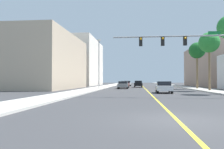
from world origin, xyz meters
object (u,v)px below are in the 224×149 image
Objects in this scene: street_lamp at (99,61)px; car_white at (164,87)px; traffic_signal_mast at (194,47)px; car_silver at (127,83)px; palm_mid at (209,43)px; car_red at (125,84)px; palm_far at (197,51)px; car_gray at (123,85)px; car_black at (138,84)px.

car_white is at bearing -44.68° from street_lamp.
car_silver is (-7.72, 41.25, -3.92)m from traffic_signal_mast.
street_lamp reaches higher than car_white.
palm_mid reaches higher than car_silver.
car_red is (-12.85, 15.46, -6.18)m from palm_mid.
palm_far reaches higher than car_white.
car_gray is (-7.73, 20.97, -3.93)m from traffic_signal_mast.
car_black is (-2.94, 22.47, 0.03)m from car_white.
street_lamp reaches higher than car_black.
car_white is 14.99m from car_gray.
car_red is at bearing -150.39° from car_black.
car_gray is 1.12× the size of car_red.
car_red is (-13.02, 8.08, -5.96)m from palm_far.
car_silver is 13.22m from car_red.
car_gray is (-5.80, 13.82, -0.00)m from car_white.
street_lamp is 15.11m from car_black.
palm_far is 15.86m from car_white.
traffic_signal_mast is at bearing -69.73° from car_gray.
traffic_signal_mast is 22.69m from car_gray.
car_white reaches higher than car_gray.
car_black is (2.85, 1.60, 0.03)m from car_red.
traffic_signal_mast is at bearing -104.87° from palm_far.
car_silver is (-12.85, 28.68, -6.17)m from palm_mid.
street_lamp is 2.07× the size of car_red.
palm_mid is 20.70m from car_black.
car_white reaches higher than car_red.
car_silver is (3.85, 24.57, -4.00)m from street_lamp.
palm_mid reaches higher than car_black.
car_white is 0.89× the size of car_gray.
traffic_signal_mast is at bearing -112.20° from palm_mid.
car_black is at bearing 71.74° from car_gray.
street_lamp is at bearing -131.78° from car_gray.
palm_mid reaches higher than car_gray.
car_red reaches higher than car_gray.
car_white is at bearing -78.16° from car_silver.
street_lamp is 1.03× the size of palm_far.
street_lamp is 14.14m from car_white.
street_lamp is at bearing 124.76° from traffic_signal_mast.
palm_mid is (16.70, -4.11, 2.17)m from street_lamp.
palm_mid is at bearing 67.80° from traffic_signal_mast.
car_white is 1.00× the size of car_red.
palm_far is 16.44m from car_red.
palm_far is at bearing 10.97° from street_lamp.
car_black is (2.85, -11.63, 0.02)m from car_silver.
street_lamp is at bearing -110.39° from car_red.
palm_far is 1.80× the size of car_black.
car_red is 0.90× the size of car_black.
car_silver is at bearing 104.16° from car_black.
traffic_signal_mast is 30.27m from car_black.
street_lamp is at bearing -169.03° from palm_far.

